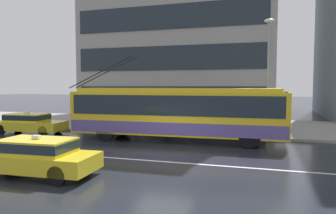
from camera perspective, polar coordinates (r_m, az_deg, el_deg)
The scene contains 11 objects.
ground_plane at distance 14.36m, azimuth -1.00°, elevation -8.50°, with size 160.00×160.00×0.00m, color #1F232B.
sidewalk_slab at distance 24.20m, azimuth 6.60°, elevation -3.29°, with size 80.00×10.00×0.14m, color gray.
lane_centre_line at distance 13.26m, azimuth -2.64°, elevation -9.55°, with size 72.00×0.14×0.01m, color silver.
trolleybus at distance 17.72m, azimuth 1.55°, elevation -0.88°, with size 12.37×2.93×4.81m.
taxi_oncoming_near at distance 11.96m, azimuth -22.72°, elevation -7.90°, with size 4.53×1.97×1.39m.
taxi_queued_behind_bus at distance 22.41m, azimuth -23.55°, elevation -2.53°, with size 4.66×2.11×1.39m.
bus_shelter at distance 21.58m, azimuth -0.85°, elevation 1.21°, with size 4.06×1.60×2.62m.
pedestrian_at_shelter at distance 20.55m, azimuth 11.75°, elevation -0.11°, with size 1.19×1.19×1.93m.
pedestrian_approaching_curb at distance 21.46m, azimuth -0.44°, elevation 0.47°, with size 1.45×1.45×2.03m.
street_lamp at distance 19.53m, azimuth 17.47°, elevation 6.78°, with size 0.60×0.32×6.75m.
office_tower_corner_left at distance 34.54m, azimuth 2.80°, elevation 16.81°, with size 18.45×12.01×21.60m.
Camera 1 is at (4.37, -13.33, 3.08)m, focal length 34.24 mm.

